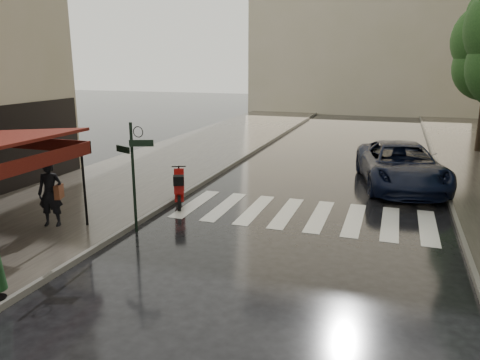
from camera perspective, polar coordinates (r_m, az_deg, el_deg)
The scene contains 10 objects.
ground at distance 10.70m, azimuth -15.19°, elevation -12.16°, with size 120.00×120.00×0.00m, color black.
sidewalk_near at distance 22.75m, azimuth -8.11°, elevation 2.40°, with size 6.00×60.00×0.12m, color #38332D.
curb_near at distance 21.57m, azimuth -0.83°, elevation 1.93°, with size 0.12×60.00×0.16m, color #595651.
curb_far at distance 20.50m, azimuth 23.35°, elevation 0.10°, with size 0.12×60.00×0.16m, color #595651.
crosswalk at distance 14.87m, azimuth 7.68°, elevation -4.17°, with size 7.85×3.20×0.01m.
signpost at distance 13.11m, azimuth -12.89°, elevation 1.37°, with size 1.17×0.29×3.10m.
backdrop_building at distance 46.27m, azimuth 16.26°, elevation 20.31°, with size 22.00×6.00×20.00m, color tan.
pedestrian_with_umbrella at distance 14.04m, azimuth -22.40°, elevation 1.47°, with size 1.41×1.42×2.58m.
scooter at distance 15.66m, azimuth -7.43°, elevation -1.11°, with size 0.97×1.69×1.20m.
parked_car at distance 18.83m, azimuth 19.03°, elevation 1.71°, with size 2.78×6.04×1.68m, color black.
Camera 1 is at (5.53, -7.89, 4.67)m, focal length 35.00 mm.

